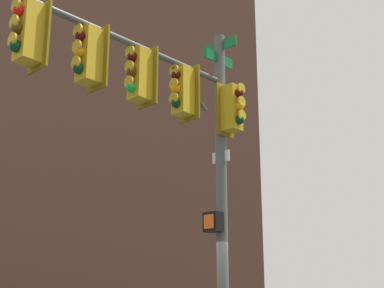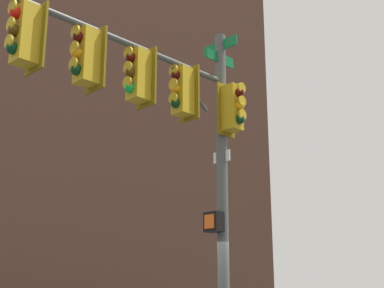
# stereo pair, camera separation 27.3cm
# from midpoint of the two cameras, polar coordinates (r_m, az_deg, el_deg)

# --- Properties ---
(signal_pole_assembly) EXTENTS (4.37, 4.17, 7.10)m
(signal_pole_assembly) POSITION_cam_midpoint_polar(r_m,az_deg,el_deg) (10.56, -3.13, 3.19)
(signal_pole_assembly) COLOR #4C514C
(signal_pole_assembly) RESTS_ON ground_plane
(building_brick_midblock) EXTENTS (20.98, 18.93, 33.13)m
(building_brick_midblock) POSITION_cam_midpoint_polar(r_m,az_deg,el_deg) (60.70, -17.70, -0.41)
(building_brick_midblock) COLOR brown
(building_brick_midblock) RESTS_ON ground_plane
(building_glass_tower) EXTENTS (29.77, 23.38, 62.98)m
(building_glass_tower) POSITION_cam_midpoint_polar(r_m,az_deg,el_deg) (76.50, -7.42, 7.67)
(building_glass_tower) COLOR #7A99B2
(building_glass_tower) RESTS_ON ground_plane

